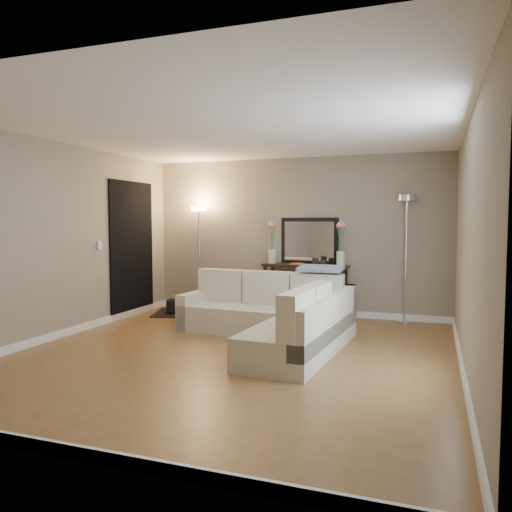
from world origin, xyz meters
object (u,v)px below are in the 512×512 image
(floor_lamp_lit, at_px, (199,237))
(sectional_sofa, at_px, (276,317))
(console_table, at_px, (300,287))
(floor_lamp_unlit, at_px, (406,233))

(floor_lamp_lit, bearing_deg, sectional_sofa, -41.34)
(sectional_sofa, height_order, console_table, console_table)
(floor_lamp_lit, xyz_separation_m, floor_lamp_unlit, (3.46, 0.04, 0.10))
(console_table, height_order, floor_lamp_unlit, floor_lamp_unlit)
(sectional_sofa, distance_m, floor_lamp_lit, 2.77)
(console_table, xyz_separation_m, floor_lamp_unlit, (1.65, 0.04, 0.89))
(sectional_sofa, xyz_separation_m, floor_lamp_lit, (-1.95, 1.72, 0.96))
(sectional_sofa, bearing_deg, floor_lamp_lit, 138.66)
(floor_lamp_lit, distance_m, floor_lamp_unlit, 3.46)
(floor_lamp_lit, relative_size, floor_lamp_unlit, 0.93)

